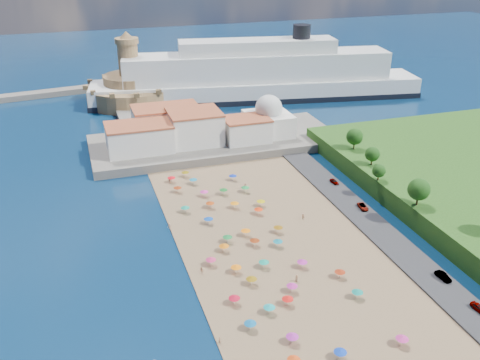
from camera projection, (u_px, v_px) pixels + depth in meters
name	position (u px, v px, depth m)	size (l,w,h in m)	color
ground	(256.00, 252.00, 131.80)	(700.00, 700.00, 0.00)	#071938
terrace	(215.00, 142.00, 196.94)	(90.00, 36.00, 3.00)	#59544C
jetty	(141.00, 120.00, 221.10)	(18.00, 70.00, 2.40)	#59544C
waterfront_buildings	(179.00, 129.00, 191.16)	(57.00, 29.00, 11.00)	silver
domed_building	(268.00, 119.00, 197.67)	(16.00, 16.00, 15.00)	silver
fortress	(131.00, 88.00, 244.67)	(40.00, 40.00, 32.40)	#9B7C4D
cruise_ship	(257.00, 78.00, 249.25)	(155.77, 47.05, 33.68)	black
beach_parasols	(267.00, 269.00, 121.29)	(31.05, 117.31, 2.20)	gray
beachgoers	(244.00, 244.00, 132.96)	(36.72, 99.87, 1.88)	tan
parked_cars	(398.00, 237.00, 135.71)	(2.59, 68.83, 1.41)	gray
hillside_trees	(449.00, 202.00, 134.34)	(15.70, 107.18, 7.83)	#382314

